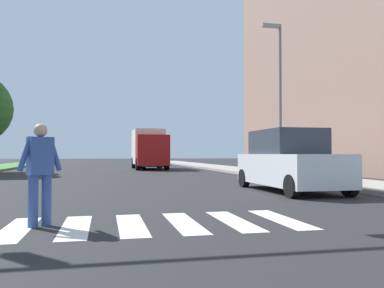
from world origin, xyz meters
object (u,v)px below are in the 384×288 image
(suv_crossing, at_px, (289,162))
(truck_box_delivery, at_px, (149,148))
(street_lamp_right, at_px, (279,85))
(sedan_midblock, at_px, (153,159))
(pedestrian_performer, at_px, (40,170))

(suv_crossing, bearing_deg, truck_box_delivery, 97.16)
(street_lamp_right, bearing_deg, suv_crossing, -112.27)
(sedan_midblock, distance_m, truck_box_delivery, 1.00)
(pedestrian_performer, bearing_deg, sedan_midblock, 78.93)
(sedan_midblock, height_order, truck_box_delivery, truck_box_delivery)
(street_lamp_right, distance_m, suv_crossing, 7.87)
(street_lamp_right, bearing_deg, pedestrian_performer, -130.01)
(suv_crossing, xyz_separation_m, truck_box_delivery, (-2.40, 19.11, 0.70))
(street_lamp_right, xyz_separation_m, sedan_midblock, (-4.69, 13.07, -3.80))
(truck_box_delivery, bearing_deg, suv_crossing, -82.84)
(suv_crossing, bearing_deg, pedestrian_performer, -144.74)
(pedestrian_performer, height_order, suv_crossing, suv_crossing)
(pedestrian_performer, distance_m, suv_crossing, 8.34)
(street_lamp_right, distance_m, sedan_midblock, 14.40)
(pedestrian_performer, bearing_deg, street_lamp_right, 49.99)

